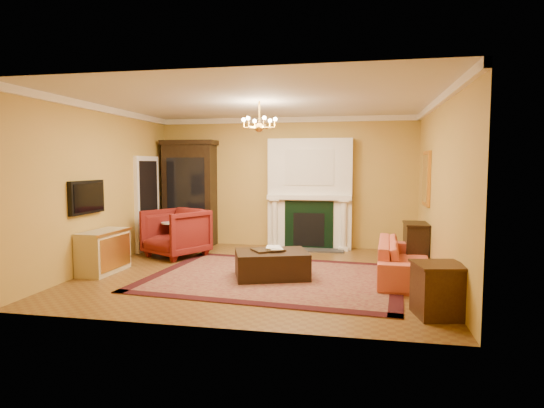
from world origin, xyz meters
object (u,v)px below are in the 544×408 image
(console_table, at_px, (416,245))
(leather_ottoman, at_px, (272,264))
(pedestal_table, at_px, (171,236))
(china_cabinet, at_px, (190,195))
(wingback_armchair, at_px, (176,230))
(commode, at_px, (103,252))
(end_table, at_px, (439,291))
(coral_sofa, at_px, (405,253))

(console_table, height_order, leather_ottoman, console_table)
(pedestal_table, height_order, leather_ottoman, pedestal_table)
(china_cabinet, distance_m, wingback_armchair, 1.57)
(commode, distance_m, end_table, 5.61)
(china_cabinet, relative_size, end_table, 3.67)
(china_cabinet, relative_size, wingback_armchair, 2.16)
(china_cabinet, height_order, console_table, china_cabinet)
(wingback_armchair, height_order, end_table, wingback_armchair)
(coral_sofa, height_order, end_table, coral_sofa)
(commode, bearing_deg, coral_sofa, 8.66)
(china_cabinet, distance_m, end_table, 6.64)
(leather_ottoman, bearing_deg, end_table, -50.55)
(coral_sofa, relative_size, end_table, 3.41)
(console_table, bearing_deg, wingback_armchair, -179.57)
(end_table, bearing_deg, pedestal_table, 147.99)
(china_cabinet, xyz_separation_m, leather_ottoman, (2.53, -2.80, -0.95))
(coral_sofa, bearing_deg, leather_ottoman, 104.18)
(wingback_armchair, xyz_separation_m, console_table, (4.81, 0.10, -0.16))
(pedestal_table, distance_m, leather_ottoman, 2.97)
(pedestal_table, xyz_separation_m, coral_sofa, (4.71, -1.17, 0.03))
(china_cabinet, relative_size, leather_ottoman, 2.00)
(china_cabinet, xyz_separation_m, console_table, (5.03, -1.31, -0.80))
(coral_sofa, distance_m, end_table, 1.94)
(china_cabinet, relative_size, console_table, 3.03)
(pedestal_table, height_order, coral_sofa, coral_sofa)
(commode, height_order, leather_ottoman, commode)
(wingback_armchair, distance_m, leather_ottoman, 2.71)
(coral_sofa, bearing_deg, wingback_armchair, 81.36)
(china_cabinet, relative_size, coral_sofa, 1.08)
(console_table, bearing_deg, end_table, -91.89)
(end_table, bearing_deg, commode, 166.31)
(commode, xyz_separation_m, end_table, (5.45, -1.33, -0.05))
(end_table, bearing_deg, leather_ottoman, 148.27)
(commode, distance_m, console_table, 5.76)
(coral_sofa, xyz_separation_m, console_table, (0.29, 1.07, -0.04))
(commode, xyz_separation_m, leather_ottoman, (3.01, 0.18, -0.14))
(china_cabinet, height_order, leather_ottoman, china_cabinet)
(china_cabinet, bearing_deg, pedestal_table, -88.98)
(pedestal_table, xyz_separation_m, console_table, (5.01, -0.09, -0.01))
(pedestal_table, height_order, end_table, pedestal_table)
(commode, height_order, console_table, console_table)
(wingback_armchair, xyz_separation_m, pedestal_table, (-0.20, 0.19, -0.15))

